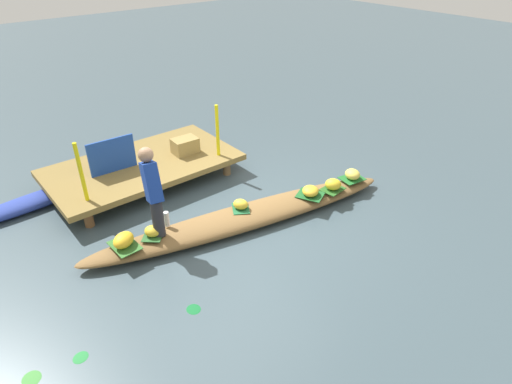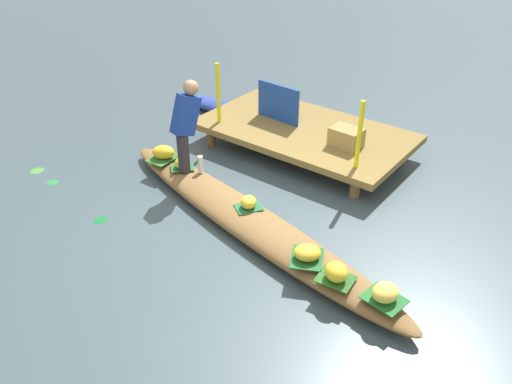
% 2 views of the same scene
% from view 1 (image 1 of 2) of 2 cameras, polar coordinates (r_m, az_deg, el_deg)
% --- Properties ---
extents(canal_water, '(40.00, 40.00, 0.00)m').
position_cam_1_polar(canal_water, '(6.68, -1.32, -4.11)').
color(canal_water, '#3B4C54').
rests_on(canal_water, ground).
extents(dock_platform, '(3.20, 1.80, 0.37)m').
position_cam_1_polar(dock_platform, '(7.88, -14.58, 3.41)').
color(dock_platform, olive).
rests_on(dock_platform, ground).
extents(vendor_boat, '(4.98, 1.63, 0.24)m').
position_cam_1_polar(vendor_boat, '(6.61, -1.33, -3.25)').
color(vendor_boat, brown).
rests_on(vendor_boat, ground).
extents(moored_boat, '(2.71, 0.61, 0.20)m').
position_cam_1_polar(moored_boat, '(7.88, -26.64, -0.95)').
color(moored_boat, '#273A94').
rests_on(moored_boat, ground).
extents(leaf_mat_0, '(0.38, 0.40, 0.01)m').
position_cam_1_polar(leaf_mat_0, '(6.57, -2.01, -2.15)').
color(leaf_mat_0, '#1E5F35').
rests_on(leaf_mat_0, vendor_boat).
extents(banana_bunch_0, '(0.28, 0.29, 0.15)m').
position_cam_1_polar(banana_bunch_0, '(6.53, -2.02, -1.60)').
color(banana_bunch_0, gold).
rests_on(banana_bunch_0, vendor_boat).
extents(leaf_mat_1, '(0.42, 0.36, 0.01)m').
position_cam_1_polar(leaf_mat_1, '(7.53, 12.42, 1.73)').
color(leaf_mat_1, '#1E6328').
rests_on(leaf_mat_1, vendor_boat).
extents(banana_bunch_1, '(0.31, 0.34, 0.17)m').
position_cam_1_polar(banana_bunch_1, '(7.49, 12.49, 2.29)').
color(banana_bunch_1, '#E7CF4F').
rests_on(banana_bunch_1, vendor_boat).
extents(leaf_mat_2, '(0.33, 0.46, 0.01)m').
position_cam_1_polar(leaf_mat_2, '(6.10, -16.79, -6.70)').
color(leaf_mat_2, '#306628').
rests_on(leaf_mat_2, vendor_boat).
extents(banana_bunch_2, '(0.40, 0.37, 0.18)m').
position_cam_1_polar(banana_bunch_2, '(6.04, -16.92, -6.02)').
color(banana_bunch_2, yellow).
rests_on(banana_bunch_2, vendor_boat).
extents(leaf_mat_3, '(0.48, 0.51, 0.01)m').
position_cam_1_polar(leaf_mat_3, '(6.95, 7.09, -0.37)').
color(leaf_mat_3, '#1C5825').
rests_on(leaf_mat_3, vendor_boat).
extents(banana_bunch_3, '(0.38, 0.38, 0.15)m').
position_cam_1_polar(banana_bunch_3, '(6.91, 7.12, 0.14)').
color(banana_bunch_3, gold).
rests_on(banana_bunch_3, vendor_boat).
extents(leaf_mat_4, '(0.39, 0.33, 0.01)m').
position_cam_1_polar(leaf_mat_4, '(7.16, 9.97, 0.37)').
color(leaf_mat_4, '#24581E').
rests_on(leaf_mat_4, vendor_boat).
extents(banana_bunch_4, '(0.34, 0.34, 0.18)m').
position_cam_1_polar(banana_bunch_4, '(7.11, 10.04, 1.00)').
color(banana_bunch_4, yellow).
rests_on(banana_bunch_4, vendor_boat).
extents(leaf_mat_5, '(0.40, 0.40, 0.01)m').
position_cam_1_polar(leaf_mat_5, '(6.18, -13.29, -5.52)').
color(leaf_mat_5, '#295D29').
rests_on(leaf_mat_5, vendor_boat).
extents(banana_bunch_5, '(0.29, 0.29, 0.15)m').
position_cam_1_polar(banana_bunch_5, '(6.14, -13.37, -4.98)').
color(banana_bunch_5, gold).
rests_on(banana_bunch_5, vendor_boat).
extents(vendor_person, '(0.26, 0.45, 1.24)m').
position_cam_1_polar(vendor_person, '(5.86, -13.38, 0.47)').
color(vendor_person, '#28282D').
rests_on(vendor_person, vendor_boat).
extents(water_bottle, '(0.07, 0.07, 0.23)m').
position_cam_1_polar(water_bottle, '(6.27, -11.59, -3.47)').
color(water_bottle, silver).
rests_on(water_bottle, vendor_boat).
extents(market_banner, '(0.78, 0.07, 0.58)m').
position_cam_1_polar(market_banner, '(7.57, -18.29, 4.55)').
color(market_banner, '#1A3F99').
rests_on(market_banner, dock_platform).
extents(railing_post_west, '(0.06, 0.06, 0.94)m').
position_cam_1_polar(railing_post_west, '(6.79, -21.89, 2.38)').
color(railing_post_west, yellow).
rests_on(railing_post_west, dock_platform).
extents(railing_post_east, '(0.06, 0.06, 0.94)m').
position_cam_1_polar(railing_post_east, '(7.70, -5.06, 7.99)').
color(railing_post_east, yellow).
rests_on(railing_post_east, dock_platform).
extents(produce_crate, '(0.45, 0.34, 0.27)m').
position_cam_1_polar(produce_crate, '(7.99, -9.25, 6.00)').
color(produce_crate, olive).
rests_on(produce_crate, dock_platform).
extents(drifting_plant_0, '(0.20, 0.21, 0.01)m').
position_cam_1_polar(drifting_plant_0, '(5.39, -8.16, -14.90)').
color(drifting_plant_0, '#13632C').
rests_on(drifting_plant_0, ground).
extents(drifting_plant_1, '(0.19, 0.20, 0.01)m').
position_cam_1_polar(drifting_plant_1, '(5.25, -27.27, -20.83)').
color(drifting_plant_1, '#3D8538').
rests_on(drifting_plant_1, ground).
extents(drifting_plant_2, '(0.21, 0.21, 0.01)m').
position_cam_1_polar(drifting_plant_2, '(5.23, -21.94, -19.39)').
color(drifting_plant_2, '#237B37').
rests_on(drifting_plant_2, ground).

